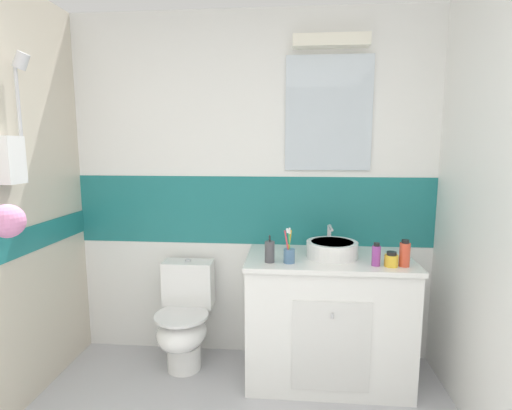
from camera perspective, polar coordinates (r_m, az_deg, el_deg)
wall_back_tiled at (r=2.88m, az=-0.30°, el=2.52°), size 3.20×0.20×2.50m
vanity_cabinet at (r=2.77m, az=10.33°, el=-15.88°), size 1.07×0.60×0.85m
sink_basin at (r=2.61m, az=11.05°, el=-6.26°), size 0.33×0.38×0.18m
toilet at (r=2.92m, az=-10.43°, el=-16.15°), size 0.37×0.50×0.75m
toothbrush_cup at (r=2.44m, az=4.87°, el=-7.11°), size 0.07×0.07×0.22m
soap_dispenser at (r=2.44m, az=2.01°, el=-6.83°), size 0.06×0.06×0.17m
mouthwash_bottle at (r=2.52m, az=20.93°, el=-6.69°), size 0.06×0.06×0.16m
deodorant_spray_can at (r=2.48m, az=17.18°, el=-7.00°), size 0.05×0.05×0.14m
hair_gel_jar at (r=2.50m, az=19.18°, el=-7.58°), size 0.08×0.08×0.09m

